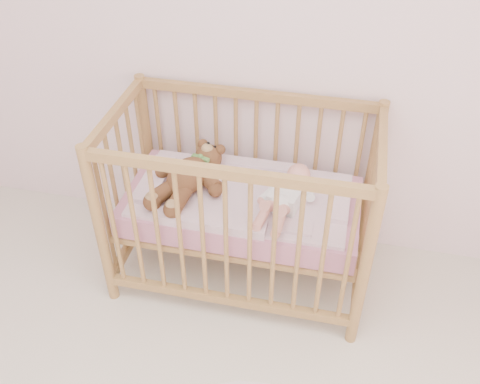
% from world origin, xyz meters
% --- Properties ---
extents(wall_back, '(4.00, 0.02, 2.70)m').
position_xyz_m(wall_back, '(0.00, 2.00, 1.35)').
color(wall_back, white).
rests_on(wall_back, floor).
extents(crib, '(1.36, 0.76, 1.00)m').
position_xyz_m(crib, '(0.02, 1.60, 0.50)').
color(crib, '#B1844B').
rests_on(crib, floor).
extents(mattress, '(1.22, 0.62, 0.13)m').
position_xyz_m(mattress, '(0.02, 1.60, 0.49)').
color(mattress, pink).
rests_on(mattress, crib).
extents(blanket, '(1.10, 0.58, 0.06)m').
position_xyz_m(blanket, '(0.02, 1.60, 0.56)').
color(blanket, pink).
rests_on(blanket, mattress).
extents(baby, '(0.38, 0.60, 0.13)m').
position_xyz_m(baby, '(0.25, 1.58, 0.64)').
color(baby, white).
rests_on(baby, blanket).
extents(teddy_bear, '(0.56, 0.69, 0.16)m').
position_xyz_m(teddy_bear, '(-0.27, 1.58, 0.65)').
color(teddy_bear, brown).
rests_on(teddy_bear, blanket).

